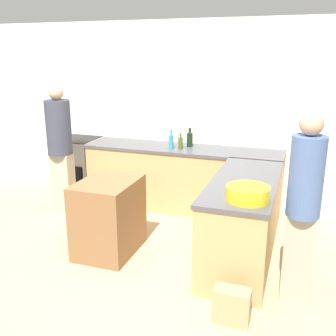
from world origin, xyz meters
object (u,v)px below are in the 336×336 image
olive_oil_bottle (180,143)px  island_table (109,217)px  dish_soap_bottle (171,141)px  range_oven (80,167)px  paper_bag (232,306)px  mixing_bowl (248,193)px  person_at_peninsula (304,202)px  person_by_range (60,145)px  wine_bottle_dark (190,139)px

olive_oil_bottle → island_table: bearing=-105.0°
island_table → dish_soap_bottle: bearing=79.3°
range_oven → dish_soap_bottle: bearing=-4.9°
olive_oil_bottle → paper_bag: bearing=-62.4°
island_table → mixing_bowl: 1.71m
person_at_peninsula → mixing_bowl: bearing=-179.4°
olive_oil_bottle → paper_bag: size_ratio=0.72×
island_table → olive_oil_bottle: (0.39, 1.47, 0.59)m
range_oven → island_table: bearing=-49.5°
island_table → person_by_range: (-1.18, 0.86, 0.56)m
wine_bottle_dark → island_table: bearing=-106.2°
mixing_bowl → person_at_peninsula: person_at_peninsula is taller
range_oven → person_by_range: 0.88m
olive_oil_bottle → dish_soap_bottle: bearing=-158.5°
dish_soap_bottle → person_at_peninsula: (1.81, -1.69, -0.07)m
person_at_peninsula → range_oven: bearing=151.7°
range_oven → paper_bag: bearing=-39.0°
mixing_bowl → wine_bottle_dark: wine_bottle_dark is taller
range_oven → paper_bag: size_ratio=3.02×
range_oven → wine_bottle_dark: wine_bottle_dark is taller
mixing_bowl → person_by_range: 3.00m
wine_bottle_dark → person_by_range: bearing=-154.7°
wine_bottle_dark → olive_oil_bottle: size_ratio=1.22×
dish_soap_bottle → person_by_range: person_by_range is taller
mixing_bowl → olive_oil_bottle: bearing=124.4°
person_at_peninsula → dish_soap_bottle: bearing=136.9°
person_at_peninsula → paper_bag: size_ratio=5.67×
olive_oil_bottle → range_oven: bearing=177.1°
wine_bottle_dark → person_at_peninsula: bearing=-50.2°
mixing_bowl → olive_oil_bottle: (-1.20, 1.74, 0.02)m
dish_soap_bottle → olive_oil_bottle: dish_soap_bottle is taller
range_oven → wine_bottle_dark: 1.89m
mixing_bowl → wine_bottle_dark: size_ratio=1.46×
wine_bottle_dark → range_oven: bearing=-177.2°
dish_soap_bottle → wine_bottle_dark: size_ratio=1.01×
mixing_bowl → island_table: bearing=170.1°
person_at_peninsula → island_table: bearing=172.5°
range_oven → person_by_range: person_by_range is taller
wine_bottle_dark → mixing_bowl: bearing=-59.9°
wine_bottle_dark → paper_bag: size_ratio=0.88×
island_table → paper_bag: size_ratio=2.75×
wine_bottle_dark → olive_oil_bottle: bearing=-115.4°
island_table → paper_bag: (1.58, -0.80, -0.27)m
range_oven → wine_bottle_dark: size_ratio=3.44×
wine_bottle_dark → olive_oil_bottle: wine_bottle_dark is taller
mixing_bowl → paper_bag: 0.99m
person_by_range → range_oven: bearing=101.6°
person_by_range → paper_bag: 3.33m
wine_bottle_dark → paper_bag: wine_bottle_dark is taller
range_oven → paper_bag: (2.90, -2.35, -0.31)m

